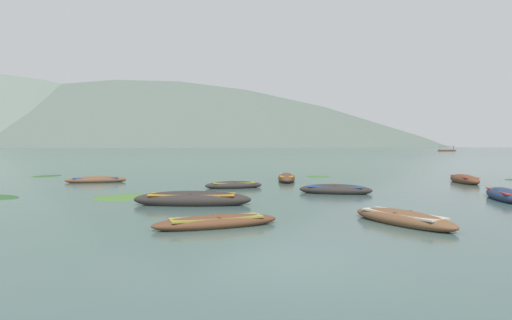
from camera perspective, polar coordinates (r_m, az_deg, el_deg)
ground_plane at (r=1507.77m, az=2.97°, el=1.78°), size 6000.00×6000.00×0.00m
mountain_1 at (r=1776.60m, az=-24.47°, el=9.72°), size 1881.73×1881.73×500.38m
mountain_2 at (r=1827.12m, az=-9.60°, el=10.50°), size 2196.15×2196.15×554.72m
rowboat_0 at (r=27.12m, az=-21.05°, el=-2.56°), size 3.63×1.89×0.48m
rowboat_1 at (r=15.82m, az=-8.70°, el=-5.34°), size 4.45×1.28×0.66m
rowboat_2 at (r=26.52m, az=4.19°, el=-2.45°), size 1.13×4.34×0.61m
rowboat_3 at (r=19.98m, az=30.95°, el=-4.15°), size 1.74×3.82×0.58m
rowboat_4 at (r=11.49m, az=-5.42°, el=-8.44°), size 3.55×2.24×0.41m
rowboat_5 at (r=19.76m, az=10.80°, el=-4.01°), size 3.51×1.75×0.54m
rowboat_6 at (r=28.03m, az=26.60°, el=-2.40°), size 1.28×3.66×0.63m
rowboat_7 at (r=21.95m, az=-3.07°, el=-3.47°), size 3.17×1.75×0.46m
rowboat_8 at (r=12.57m, az=19.41°, el=-7.55°), size 2.75×3.41×0.48m
ferry_0 at (r=207.64m, az=24.62°, el=1.22°), size 7.83×4.89×2.54m
weed_patch_0 at (r=34.30m, az=-26.69°, el=-1.99°), size 2.03×2.64×0.14m
weed_patch_4 at (r=30.36m, az=8.48°, el=-2.28°), size 1.87×1.58×0.14m
weed_patch_6 at (r=18.78m, az=-17.35°, el=-4.90°), size 3.58×3.39×0.14m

